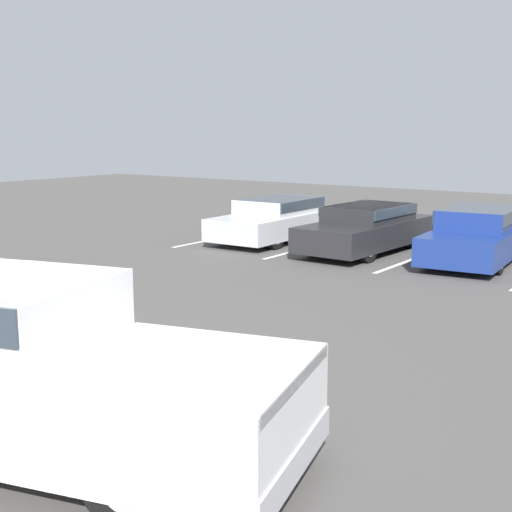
% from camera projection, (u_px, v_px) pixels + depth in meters
% --- Properties ---
extents(ground_plane, '(60.00, 60.00, 0.00)m').
position_uv_depth(ground_plane, '(41.00, 403.00, 8.29)').
color(ground_plane, '#4C4947').
extents(stall_stripe_a, '(0.12, 5.05, 0.01)m').
position_uv_depth(stall_stripe_a, '(230.00, 236.00, 21.06)').
color(stall_stripe_a, white).
rests_on(stall_stripe_a, ground_plane).
extents(stall_stripe_b, '(0.12, 5.05, 0.01)m').
position_uv_depth(stall_stripe_b, '(317.00, 245.00, 19.37)').
color(stall_stripe_b, white).
rests_on(stall_stripe_b, ground_plane).
extents(stall_stripe_c, '(0.12, 5.05, 0.01)m').
position_uv_depth(stall_stripe_c, '(420.00, 257.00, 17.67)').
color(stall_stripe_c, white).
rests_on(stall_stripe_c, ground_plane).
extents(pickup_truck, '(5.85, 3.30, 1.75)m').
position_uv_depth(pickup_truck, '(25.00, 370.00, 6.84)').
color(pickup_truck, white).
rests_on(pickup_truck, ground_plane).
extents(parked_sedan_a, '(1.89, 4.60, 1.19)m').
position_uv_depth(parked_sedan_a, '(278.00, 218.00, 20.18)').
color(parked_sedan_a, '#B7BABF').
rests_on(parked_sedan_a, ground_plane).
extents(parked_sedan_b, '(1.90, 4.60, 1.21)m').
position_uv_depth(parked_sedan_b, '(367.00, 227.00, 18.30)').
color(parked_sedan_b, '#232326').
rests_on(parked_sedan_b, ground_plane).
extents(parked_sedan_c, '(2.11, 4.56, 1.29)m').
position_uv_depth(parked_sedan_c, '(478.00, 234.00, 16.90)').
color(parked_sedan_c, navy).
rests_on(parked_sedan_c, ground_plane).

